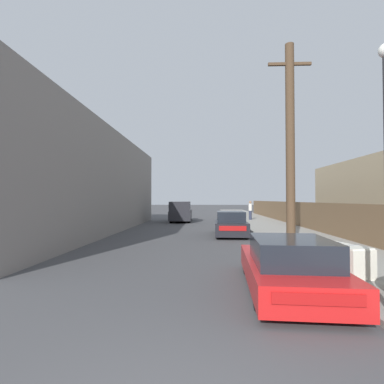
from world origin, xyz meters
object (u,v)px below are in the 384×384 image
discarded_fridge (339,258)px  parked_sports_car_red (289,266)px  pickup_truck (181,212)px  utility_pole (290,143)px  car_parked_mid (230,224)px  pedestrian (250,210)px

discarded_fridge → parked_sports_car_red: size_ratio=0.41×
pickup_truck → discarded_fridge: bearing=105.7°
pickup_truck → utility_pole: size_ratio=0.66×
car_parked_mid → pickup_truck: bearing=111.5°
parked_sports_car_red → utility_pole: (1.70, 5.79, 3.91)m
car_parked_mid → utility_pole: 6.33m
car_parked_mid → pedestrian: bearing=78.0°
car_parked_mid → pedestrian: size_ratio=2.39×
discarded_fridge → car_parked_mid: (-2.14, 9.06, 0.15)m
car_parked_mid → pedestrian: pedestrian is taller
parked_sports_car_red → car_parked_mid: bearing=95.8°
parked_sports_car_red → utility_pole: size_ratio=0.53×
car_parked_mid → pickup_truck: 11.02m
discarded_fridge → pickup_truck: pickup_truck is taller
utility_pole → pedestrian: utility_pole is taller
pedestrian → parked_sports_car_red: bearing=-96.4°
discarded_fridge → pedestrian: pedestrian is taller
discarded_fridge → utility_pole: bearing=74.3°
discarded_fridge → utility_pole: (-0.01, 4.49, 3.97)m
parked_sports_car_red → pickup_truck: bearing=104.6°
discarded_fridge → utility_pole: utility_pole is taller
discarded_fridge → pedestrian: bearing=72.1°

